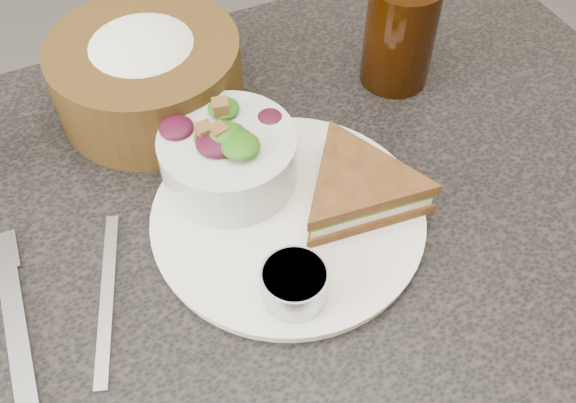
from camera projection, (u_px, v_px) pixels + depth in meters
The scene contains 10 objects.
dining_table at pixel (263, 396), 0.90m from camera, with size 1.00×0.70×0.75m, color black.
dinner_plate at pixel (288, 217), 0.62m from camera, with size 0.26×0.26×0.01m, color white.
sandwich at pixel (358, 188), 0.61m from camera, with size 0.15×0.15×0.04m, color brown, non-canonical shape.
salad_bowl at pixel (228, 151), 0.61m from camera, with size 0.13×0.13×0.08m, color silver, non-canonical shape.
dressing_ramekin at pixel (294, 285), 0.55m from camera, with size 0.06×0.06×0.03m, color #ABB0B6.
orange_wedge at pixel (249, 142), 0.65m from camera, with size 0.07×0.07×0.03m, color #FF6004.
fork at pixel (17, 334), 0.55m from camera, with size 0.02×0.18×0.00m, color #9A9C9F.
knife at pixel (107, 296), 0.57m from camera, with size 0.01×0.18×0.00m, color #B6B6B7.
bread_basket at pixel (146, 65), 0.68m from camera, with size 0.20×0.20×0.12m, color #4E3615, non-canonical shape.
cola_glass at pixel (401, 29), 0.70m from camera, with size 0.08×0.08×0.13m, color black, non-canonical shape.
Camera 1 is at (-0.11, -0.33, 1.25)m, focal length 40.00 mm.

